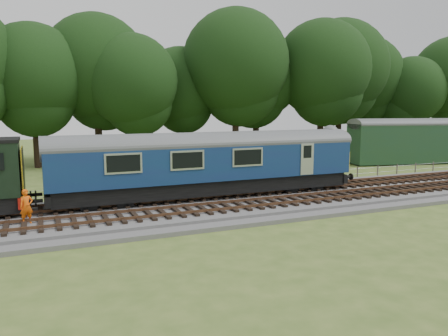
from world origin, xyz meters
name	(u,v)px	position (x,y,z in m)	size (l,w,h in m)	color
ground	(302,199)	(0.00, 0.00, 0.00)	(120.00, 120.00, 0.00)	#446023
ballast	(302,196)	(0.00, 0.00, 0.17)	(70.00, 7.00, 0.35)	#4C4C4F
track_north	(290,189)	(0.00, 1.40, 0.42)	(67.20, 2.40, 0.21)	black
track_south	(317,198)	(0.00, -1.60, 0.42)	(67.20, 2.40, 0.21)	black
fence	(266,187)	(0.00, 4.50, 0.00)	(64.00, 0.12, 1.00)	#6B6054
tree_line	(188,159)	(0.00, 22.00, 0.00)	(70.00, 8.00, 18.00)	black
dmu_railcar	(209,159)	(-5.50, 1.40, 2.61)	(18.05, 2.86, 3.88)	black
worker	(26,206)	(-15.26, -0.92, 1.14)	(0.58, 0.38, 1.58)	#FF5F0D
parked_coach	(432,138)	(21.63, 9.72, 2.45)	(17.29, 6.53, 4.36)	#1C3E27
shed	(422,144)	(25.63, 14.65, 1.41)	(4.30, 4.30, 2.78)	#1C3E27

